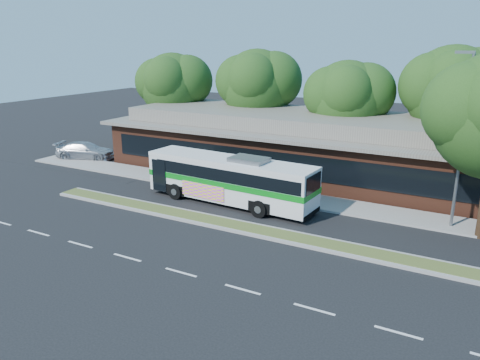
{
  "coord_description": "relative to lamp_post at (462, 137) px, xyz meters",
  "views": [
    {
      "loc": [
        10.89,
        -19.61,
        9.43
      ],
      "look_at": [
        -1.26,
        2.55,
        2.0
      ],
      "focal_mm": 35.0,
      "sensor_mm": 36.0,
      "label": 1
    }
  ],
  "objects": [
    {
      "name": "plaza_building",
      "position": [
        -9.56,
        6.99,
        -2.77
      ],
      "size": [
        33.2,
        11.2,
        4.45
      ],
      "color": "#592B1C",
      "rests_on": "ground"
    },
    {
      "name": "tree_bg_d",
      "position": [
        -1.12,
        10.15,
        1.52
      ],
      "size": [
        6.91,
        6.2,
        9.37
      ],
      "color": "black",
      "rests_on": "ground"
    },
    {
      "name": "tree_bg_a",
      "position": [
        -24.15,
        9.14,
        0.97
      ],
      "size": [
        6.47,
        5.8,
        8.63
      ],
      "color": "black",
      "rests_on": "ground"
    },
    {
      "name": "parking_lot",
      "position": [
        -27.56,
        4.0,
        -4.9
      ],
      "size": [
        14.0,
        12.0,
        0.01
      ],
      "primitive_type": "cube",
      "color": "black",
      "rests_on": "ground"
    },
    {
      "name": "transit_bus",
      "position": [
        -12.16,
        -2.2,
        -3.2
      ],
      "size": [
        11.01,
        3.03,
        3.06
      ],
      "rotation": [
        0.0,
        0.0,
        -0.06
      ],
      "color": "silver",
      "rests_on": "ground"
    },
    {
      "name": "tree_bg_c",
      "position": [
        -8.16,
        9.13,
        0.69
      ],
      "size": [
        6.24,
        5.6,
        8.26
      ],
      "color": "black",
      "rests_on": "ground"
    },
    {
      "name": "lamp_post",
      "position": [
        0.0,
        0.0,
        0.0
      ],
      "size": [
        0.93,
        0.18,
        9.07
      ],
      "color": "slate",
      "rests_on": "ground"
    },
    {
      "name": "tree_bg_b",
      "position": [
        -16.13,
        10.14,
        1.24
      ],
      "size": [
        6.69,
        6.0,
        9.0
      ],
      "color": "black",
      "rests_on": "ground"
    },
    {
      "name": "ground",
      "position": [
        -9.56,
        -6.0,
        -4.9
      ],
      "size": [
        120.0,
        120.0,
        0.0
      ],
      "primitive_type": "plane",
      "color": "black",
      "rests_on": "ground"
    },
    {
      "name": "sedan",
      "position": [
        -28.56,
        1.82,
        -4.19
      ],
      "size": [
        5.32,
        3.6,
        1.43
      ],
      "primitive_type": "imported",
      "rotation": [
        0.0,
        0.0,
        1.93
      ],
      "color": "#A9ABB0",
      "rests_on": "ground"
    },
    {
      "name": "sidewalk",
      "position": [
        -9.56,
        0.4,
        -4.84
      ],
      "size": [
        44.0,
        2.6,
        0.12
      ],
      "primitive_type": "cube",
      "color": "gray",
      "rests_on": "ground"
    },
    {
      "name": "median_strip",
      "position": [
        -9.56,
        -5.4,
        -4.83
      ],
      "size": [
        26.0,
        1.1,
        0.15
      ],
      "primitive_type": "cube",
      "color": "#505524",
      "rests_on": "ground"
    }
  ]
}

